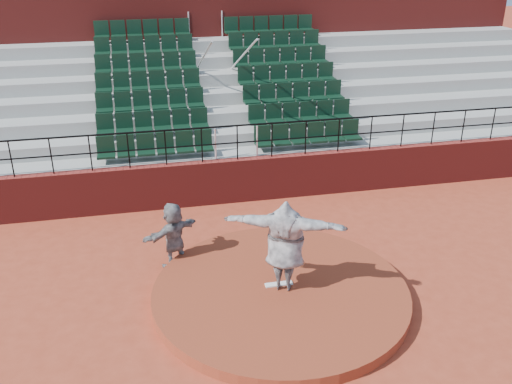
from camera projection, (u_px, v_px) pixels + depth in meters
ground at (280, 298)px, 12.31m from camera, size 90.00×90.00×0.00m
pitchers_mound at (280, 293)px, 12.26m from camera, size 5.50×5.50×0.25m
pitching_rubber at (279, 284)px, 12.33m from camera, size 0.60×0.15×0.03m
boundary_wall at (238, 180)px, 16.48m from camera, size 24.00×0.30×1.30m
wall_railing at (237, 135)px, 15.90m from camera, size 24.04×0.05×1.03m
seating_deck at (218, 117)px, 19.38m from camera, size 24.00×5.97×4.63m
press_box_facade at (201, 34)px, 22.00m from camera, size 24.00×3.00×7.10m
pitcher at (285, 245)px, 11.83m from camera, size 2.60×1.63×2.06m
fielder at (174, 235)px, 13.22m from camera, size 1.51×1.19×1.60m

